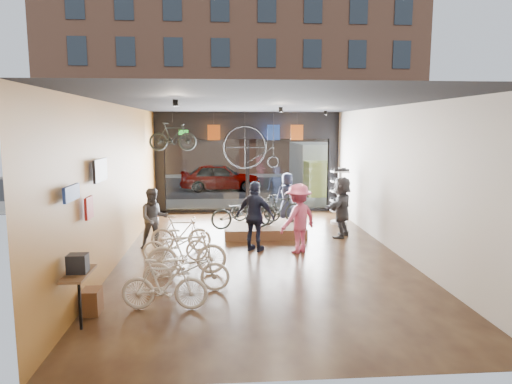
{
  "coord_description": "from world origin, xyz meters",
  "views": [
    {
      "loc": [
        -0.97,
        -11.43,
        3.25
      ],
      "look_at": [
        -0.02,
        1.4,
        1.41
      ],
      "focal_mm": 32.0,
      "sensor_mm": 36.0,
      "label": 1
    }
  ],
  "objects": [
    {
      "name": "floor_bike_5",
      "position": [
        -2.08,
        0.37,
        0.48
      ],
      "size": [
        1.62,
        0.58,
        0.96
      ],
      "primitive_type": "imported",
      "rotation": [
        0.0,
        0.0,
        1.49
      ],
      "color": "beige",
      "rests_on": "ground_plane"
    },
    {
      "name": "floor_bike_3",
      "position": [
        -1.76,
        -1.62,
        0.53
      ],
      "size": [
        1.8,
        0.7,
        1.05
      ],
      "primitive_type": "imported",
      "rotation": [
        0.0,
        0.0,
        1.69
      ],
      "color": "beige",
      "rests_on": "ground_plane"
    },
    {
      "name": "customer_2",
      "position": [
        -0.12,
        0.27,
        0.93
      ],
      "size": [
        1.16,
        0.95,
        1.85
      ],
      "primitive_type": "imported",
      "rotation": [
        0.0,
        0.0,
        2.6
      ],
      "color": "#161C33",
      "rests_on": "ground_plane"
    },
    {
      "name": "storefront",
      "position": [
        0.0,
        6.0,
        1.9
      ],
      "size": [
        7.0,
        0.26,
        3.8
      ],
      "primitive_type": null,
      "color": "black",
      "rests_on": "ground"
    },
    {
      "name": "exit_sign",
      "position": [
        -2.4,
        5.88,
        3.05
      ],
      "size": [
        0.35,
        0.06,
        0.18
      ],
      "primitive_type": "cube",
      "color": "#198C26",
      "rests_on": "storefront"
    },
    {
      "name": "customer_5",
      "position": [
        2.55,
        1.65,
        0.9
      ],
      "size": [
        1.33,
        1.7,
        1.8
      ],
      "primitive_type": "imported",
      "rotation": [
        0.0,
        0.0,
        4.15
      ],
      "color": "#3F3F44",
      "rests_on": "ground_plane"
    },
    {
      "name": "opposite_building",
      "position": [
        0.0,
        21.5,
        7.0
      ],
      "size": [
        26.0,
        5.0,
        14.0
      ],
      "primitive_type": "cube",
      "color": "brown",
      "rests_on": "ground"
    },
    {
      "name": "jersey_right",
      "position": [
        1.77,
        5.2,
        3.05
      ],
      "size": [
        0.45,
        0.03,
        0.55
      ],
      "primitive_type": "cube",
      "color": "#CC5919",
      "rests_on": "ceiling"
    },
    {
      "name": "hung_bike",
      "position": [
        -2.62,
        4.2,
        2.93
      ],
      "size": [
        1.63,
        0.66,
        0.95
      ],
      "primitive_type": "imported",
      "rotation": [
        0.0,
        0.0,
        1.71
      ],
      "color": "black",
      "rests_on": "ceiling"
    },
    {
      "name": "street_road",
      "position": [
        0.0,
        15.0,
        -0.01
      ],
      "size": [
        30.0,
        18.0,
        0.02
      ],
      "primitive_type": "cube",
      "color": "black",
      "rests_on": "ground"
    },
    {
      "name": "jersey_left",
      "position": [
        -1.26,
        5.2,
        3.05
      ],
      "size": [
        0.45,
        0.03,
        0.55
      ],
      "primitive_type": "cube",
      "color": "#CC5919",
      "rests_on": "ceiling"
    },
    {
      "name": "customer_1",
      "position": [
        -2.81,
        0.72,
        0.82
      ],
      "size": [
        0.94,
        0.83,
        1.63
      ],
      "primitive_type": "imported",
      "rotation": [
        0.0,
        0.0,
        0.31
      ],
      "color": "#3F3F44",
      "rests_on": "ground_plane"
    },
    {
      "name": "sidewalk_near",
      "position": [
        0.0,
        7.2,
        0.06
      ],
      "size": [
        30.0,
        2.4,
        0.12
      ],
      "primitive_type": "cube",
      "color": "slate",
      "rests_on": "ground"
    },
    {
      "name": "ground_plane",
      "position": [
        0.0,
        0.0,
        -0.02
      ],
      "size": [
        7.0,
        12.0,
        0.04
      ],
      "primitive_type": "cube",
      "color": "black",
      "rests_on": "ground"
    },
    {
      "name": "street_car",
      "position": [
        -1.08,
        12.0,
        0.69
      ],
      "size": [
        4.07,
        1.64,
        1.39
      ],
      "primitive_type": "imported",
      "rotation": [
        0.0,
        0.0,
        1.57
      ],
      "color": "gray",
      "rests_on": "street_road"
    },
    {
      "name": "customer_3",
      "position": [
        0.98,
        0.05,
        0.9
      ],
      "size": [
        1.34,
        1.23,
        1.81
      ],
      "primitive_type": "imported",
      "rotation": [
        0.0,
        0.0,
        3.78
      ],
      "color": "#CC4C72",
      "rests_on": "ground_plane"
    },
    {
      "name": "display_bike_left",
      "position": [
        -0.43,
        1.66,
        0.77
      ],
      "size": [
        1.89,
        0.96,
        0.95
      ],
      "primitive_type": "imported",
      "rotation": [
        0.0,
        0.0,
        1.76
      ],
      "color": "black",
      "rests_on": "display_platform"
    },
    {
      "name": "penny_farthing",
      "position": [
        0.14,
        4.46,
        2.5
      ],
      "size": [
        1.88,
        0.06,
        1.51
      ],
      "primitive_type": null,
      "color": "black",
      "rests_on": "ceiling"
    },
    {
      "name": "wall_back",
      "position": [
        0.0,
        -6.02,
        1.9
      ],
      "size": [
        7.0,
        0.04,
        3.8
      ],
      "primitive_type": "cube",
      "color": "beige",
      "rests_on": "ground"
    },
    {
      "name": "display_platform",
      "position": [
        0.28,
        2.15,
        0.15
      ],
      "size": [
        2.4,
        1.8,
        0.3
      ],
      "primitive_type": "cube",
      "color": "brown",
      "rests_on": "ground_plane"
    },
    {
      "name": "jersey_mid",
      "position": [
        0.91,
        5.2,
        3.05
      ],
      "size": [
        0.45,
        0.03,
        0.55
      ],
      "primitive_type": "cube",
      "color": "#1E3F99",
      "rests_on": "ceiling"
    },
    {
      "name": "display_bike_right",
      "position": [
        0.07,
        2.62,
        0.71
      ],
      "size": [
        1.62,
        0.82,
        0.81
      ],
      "primitive_type": "imported",
      "rotation": [
        0.0,
        0.0,
        1.38
      ],
      "color": "black",
      "rests_on": "display_platform"
    },
    {
      "name": "floor_bike_2",
      "position": [
        -1.71,
        -2.59,
        0.45
      ],
      "size": [
        1.76,
        0.7,
        0.91
      ],
      "primitive_type": "imported",
      "rotation": [
        0.0,
        0.0,
        1.51
      ],
      "color": "beige",
      "rests_on": "ground_plane"
    },
    {
      "name": "wall_right",
      "position": [
        3.52,
        0.0,
        1.9
      ],
      "size": [
        0.04,
        12.0,
        3.8
      ],
      "primitive_type": "cube",
      "color": "beige",
      "rests_on": "ground"
    },
    {
      "name": "ceiling",
      "position": [
        0.0,
        0.0,
        3.82
      ],
      "size": [
        7.0,
        12.0,
        0.04
      ],
      "primitive_type": "cube",
      "color": "black",
      "rests_on": "ground"
    },
    {
      "name": "sidewalk_far",
      "position": [
        0.0,
        19.0,
        0.06
      ],
      "size": [
        30.0,
        2.0,
        0.12
      ],
      "primitive_type": "cube",
      "color": "slate",
      "rests_on": "ground"
    },
    {
      "name": "wall_left",
      "position": [
        -3.52,
        0.0,
        1.9
      ],
      "size": [
        0.04,
        12.0,
        3.8
      ],
      "primitive_type": "cube",
      "color": "#A4602B",
      "rests_on": "ground"
    },
    {
      "name": "display_bike_mid",
      "position": [
        0.79,
        2.2,
        0.77
      ],
      "size": [
        1.57,
        1.15,
        0.93
      ],
      "primitive_type": "imported",
      "rotation": [
        0.0,
        0.0,
        2.09
      ],
      "color": "black",
      "rests_on": "display_platform"
    },
    {
      "name": "box_truck",
      "position": [
        3.85,
        11.0,
        1.21
      ],
      "size": [
        2.05,
        6.14,
        2.42
      ],
      "primitive_type": null,
      "color": "silver",
      "rests_on": "street_road"
    },
    {
      "name": "floor_bike_1",
      "position": [
        -2.02,
        -3.52,
        0.47
      ],
      "size": [
        1.59,
        0.57,
        0.93
      ],
      "primitive_type": "imported",
      "rotation": [
        0.0,
        0.0,
        1.49
      ],
      "color": "beige",
      "rests_on": "ground_plane"
    },
    {
      "name": "sunglasses_rack",
      "position": [
        2.95,
        3.45,
        0.95
      ],
      "size": [
        0.67,
        0.61,
        1.9
      ],
      "primitive_type": null,
      "rotation": [
        0.0,
        0.0,
        0.3
      ],
      "color": "white",
      "rests_on": "ground_plane"
    },
    {
      "name": "wall_merch",
      "position": [
        -3.38,
        -3.5,
        1.3
      ],
      "size": [
        0.4,
        2.4,
        2.6
      ],
      "primitive_type": null,
      "color": "navy",
      "rests_on": "wall_left"
    },
    {
      "name": "floor_bike_4",
      "position": [
        -2.13,
        -0.55,
        0.41
      ],
      "size": [
        1.59,
        0.61,
        0.82
      ],
      "primitive_type": "imported",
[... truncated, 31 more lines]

